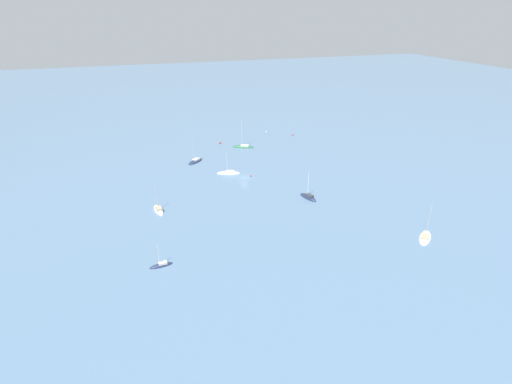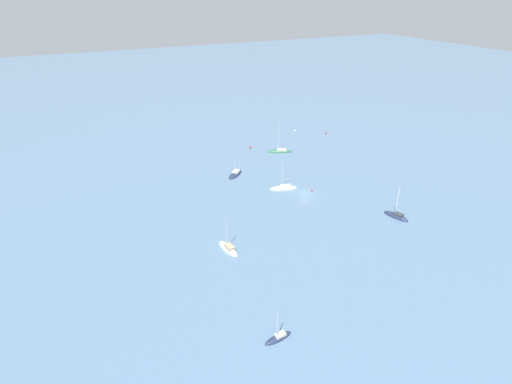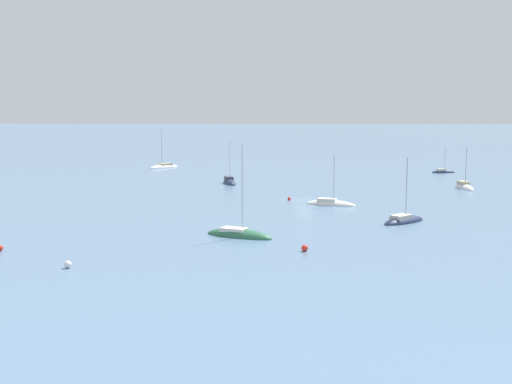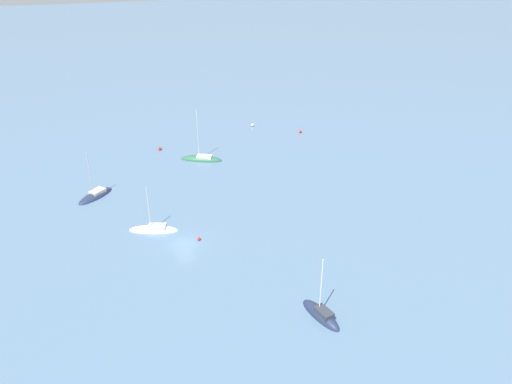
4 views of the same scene
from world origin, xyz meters
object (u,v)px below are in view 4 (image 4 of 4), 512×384
(sailboat_5, at_px, (96,196))
(sailboat_6, at_px, (321,315))
(sailboat_1, at_px, (154,230))
(mooring_buoy_2, at_px, (199,239))
(sailboat_2, at_px, (201,160))
(mooring_buoy_1, at_px, (252,125))
(mooring_buoy_0, at_px, (160,148))
(mooring_buoy_3, at_px, (300,131))

(sailboat_5, height_order, sailboat_6, sailboat_5)
(sailboat_1, height_order, mooring_buoy_2, sailboat_1)
(sailboat_1, height_order, sailboat_6, sailboat_6)
(sailboat_2, relative_size, sailboat_5, 1.26)
(sailboat_5, xyz_separation_m, mooring_buoy_1, (26.07, -36.64, 0.28))
(sailboat_5, distance_m, mooring_buoy_2, 24.17)
(mooring_buoy_0, distance_m, mooring_buoy_1, 24.46)
(mooring_buoy_2, bearing_deg, sailboat_5, 37.43)
(sailboat_1, xyz_separation_m, mooring_buoy_0, (32.31, -5.09, 0.28))
(mooring_buoy_2, bearing_deg, sailboat_2, -12.19)
(mooring_buoy_1, bearing_deg, sailboat_1, 145.17)
(sailboat_2, distance_m, sailboat_5, 23.36)
(sailboat_5, bearing_deg, sailboat_1, 78.40)
(sailboat_2, distance_m, mooring_buoy_0, 10.75)
(sailboat_6, relative_size, mooring_buoy_1, 12.57)
(sailboat_1, distance_m, mooring_buoy_2, 7.84)
(sailboat_5, xyz_separation_m, mooring_buoy_2, (-19.19, -14.69, 0.18))
(mooring_buoy_3, bearing_deg, mooring_buoy_0, 91.46)
(sailboat_5, xyz_separation_m, mooring_buoy_0, (17.91, -13.58, 0.28))
(mooring_buoy_1, xyz_separation_m, mooring_buoy_3, (-7.32, -9.48, -0.03))
(sailboat_6, bearing_deg, sailboat_5, 16.51)
(sailboat_1, xyz_separation_m, mooring_buoy_3, (33.14, -37.63, 0.25))
(mooring_buoy_2, bearing_deg, mooring_buoy_3, -39.64)
(sailboat_2, distance_m, mooring_buoy_2, 30.04)
(sailboat_1, relative_size, mooring_buoy_1, 11.64)
(mooring_buoy_2, bearing_deg, sailboat_1, 52.31)
(sailboat_2, relative_size, mooring_buoy_3, 17.90)
(mooring_buoy_0, bearing_deg, mooring_buoy_3, -88.54)
(mooring_buoy_0, distance_m, mooring_buoy_3, 32.55)
(sailboat_1, bearing_deg, mooring_buoy_1, -106.86)
(sailboat_1, relative_size, mooring_buoy_3, 12.83)
(mooring_buoy_2, xyz_separation_m, mooring_buoy_3, (37.93, -31.43, 0.06))
(mooring_buoy_0, height_order, mooring_buoy_2, mooring_buoy_0)
(sailboat_2, relative_size, mooring_buoy_2, 22.06)
(sailboat_1, height_order, mooring_buoy_3, sailboat_1)
(sailboat_2, bearing_deg, mooring_buoy_3, -136.10)
(sailboat_2, height_order, mooring_buoy_2, sailboat_2)
(sailboat_5, xyz_separation_m, mooring_buoy_3, (18.74, -46.12, 0.25))
(sailboat_2, xyz_separation_m, mooring_buoy_2, (-29.36, 6.34, 0.19))
(sailboat_1, xyz_separation_m, sailboat_5, (14.40, 8.49, 0.01))
(sailboat_2, bearing_deg, mooring_buoy_1, -109.44)
(mooring_buoy_0, xyz_separation_m, mooring_buoy_1, (8.15, -23.06, 0.00))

